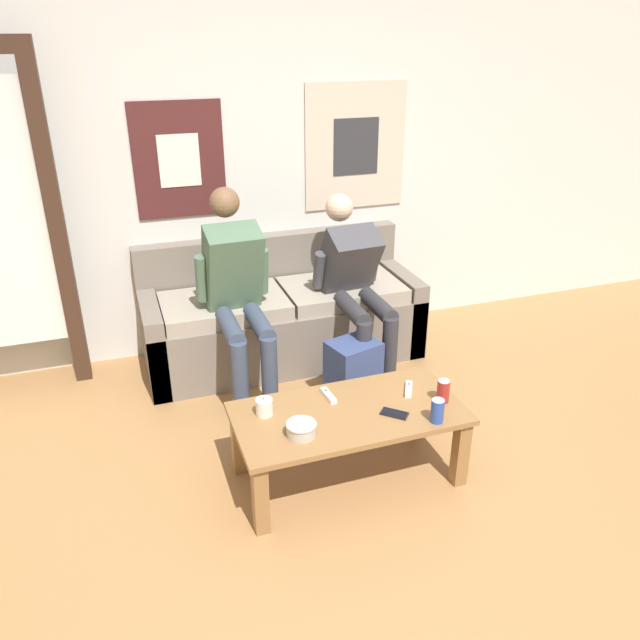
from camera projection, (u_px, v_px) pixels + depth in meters
ground_plane at (420, 557)px, 2.83m from camera, size 18.00×18.00×0.00m
wall_back at (271, 170)px, 4.37m from camera, size 10.00×0.07×2.55m
couch at (282, 318)px, 4.45m from camera, size 1.93×0.73×0.84m
coffee_table at (349, 423)px, 3.20m from camera, size 1.17×0.58×0.41m
person_seated_adult at (237, 289)px, 3.86m from camera, size 0.47×0.91×1.29m
person_seated_teen at (354, 281)px, 4.14m from camera, size 0.47×0.98×1.17m
backpack at (354, 375)px, 3.91m from camera, size 0.35×0.33×0.43m
ceramic_bowl at (301, 428)px, 2.96m from camera, size 0.15×0.15×0.07m
pillar_candle at (264, 407)px, 3.12m from camera, size 0.09×0.09×0.10m
drink_can_blue at (437, 411)px, 3.06m from camera, size 0.07×0.07×0.12m
drink_can_red at (443, 391)px, 3.22m from camera, size 0.07×0.07×0.12m
game_controller_near_left at (409, 389)px, 3.34m from camera, size 0.10×0.14×0.03m
game_controller_near_right at (328, 395)px, 3.28m from camera, size 0.04×0.15×0.03m
cell_phone at (394, 413)px, 3.14m from camera, size 0.14×0.14×0.01m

